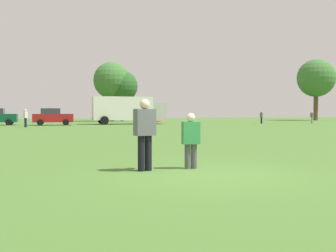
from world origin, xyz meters
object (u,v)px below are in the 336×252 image
object	(u,v)px
bystander_far_jogger	(312,116)
box_truck	(127,109)
player_defender	(191,138)
traffic_cone	(191,137)
parked_car_near_right	(53,117)
bystander_sideline_watcher	(25,117)
bystander_field_marshal	(261,116)
player_thrower	(145,131)
frisbee	(159,121)

from	to	relation	value
bystander_far_jogger	box_truck	bearing A→B (deg)	170.12
player_defender	box_truck	bearing A→B (deg)	79.94
traffic_cone	bystander_far_jogger	size ratio (longest dim) A/B	0.32
parked_car_near_right	bystander_sideline_watcher	bearing A→B (deg)	-117.00
bystander_sideline_watcher	traffic_cone	bearing A→B (deg)	-69.06
player_defender	bystander_field_marshal	bearing A→B (deg)	55.79
box_truck	bystander_sideline_watcher	size ratio (longest dim) A/B	5.01
player_thrower	bystander_sideline_watcher	size ratio (longest dim) A/B	1.03
player_thrower	bystander_sideline_watcher	bearing A→B (deg)	96.62
box_truck	bystander_sideline_watcher	xyz separation A→B (m)	(-11.10, -6.15, -0.78)
frisbee	box_truck	world-z (taller)	box_truck
frisbee	bystander_field_marshal	xyz separation A→B (m)	(23.26, 32.88, -0.33)
parked_car_near_right	box_truck	bearing A→B (deg)	6.68
parked_car_near_right	traffic_cone	bearing A→B (deg)	-78.20
bystander_far_jogger	bystander_field_marshal	distance (m)	6.76
traffic_cone	bystander_sideline_watcher	size ratio (longest dim) A/B	0.28
bystander_field_marshal	parked_car_near_right	bearing A→B (deg)	175.17
bystander_sideline_watcher	parked_car_near_right	bearing A→B (deg)	63.00
frisbee	player_thrower	bearing A→B (deg)	-162.35
player_thrower	parked_car_near_right	world-z (taller)	parked_car_near_right
player_thrower	traffic_cone	xyz separation A→B (m)	(4.68, 8.62, -0.77)
player_defender	traffic_cone	size ratio (longest dim) A/B	2.97
traffic_cone	bystander_far_jogger	world-z (taller)	bystander_far_jogger
bystander_far_jogger	frisbee	bearing A→B (deg)	-133.13
player_defender	bystander_field_marshal	size ratio (longest dim) A/B	0.91
bystander_far_jogger	bystander_sideline_watcher	bearing A→B (deg)	-176.30
frisbee	box_truck	distance (m)	36.66
frisbee	parked_car_near_right	distance (m)	34.97
box_truck	bystander_far_jogger	xyz separation A→B (m)	(22.74, -3.96, -0.89)
player_defender	bystander_field_marshal	world-z (taller)	bystander_field_marshal
frisbee	traffic_cone	distance (m)	9.55
parked_car_near_right	bystander_sideline_watcher	size ratio (longest dim) A/B	2.49
box_truck	bystander_field_marshal	xyz separation A→B (m)	(16.04, -3.06, -0.87)
player_defender	bystander_sideline_watcher	xyz separation A→B (m)	(-4.69, 29.93, 0.18)
parked_car_near_right	bystander_field_marshal	distance (m)	24.60
frisbee	bystander_far_jogger	xyz separation A→B (m)	(29.96, 31.98, -0.36)
bystander_field_marshal	player_thrower	bearing A→B (deg)	-125.64
traffic_cone	parked_car_near_right	size ratio (longest dim) A/B	0.11
traffic_cone	box_truck	distance (m)	27.66
box_truck	player_defender	bearing A→B (deg)	-100.06
parked_car_near_right	bystander_sideline_watcher	distance (m)	5.79
box_truck	bystander_far_jogger	size ratio (longest dim) A/B	5.67
player_defender	box_truck	xyz separation A→B (m)	(6.40, 36.08, 0.96)
player_thrower	traffic_cone	size ratio (longest dim) A/B	3.70
player_defender	bystander_sideline_watcher	world-z (taller)	bystander_sideline_watcher
traffic_cone	bystander_far_jogger	xyz separation A→B (m)	(25.68, 23.50, 0.63)
player_defender	traffic_cone	bearing A→B (deg)	68.13
bystander_far_jogger	bystander_field_marshal	xyz separation A→B (m)	(-6.70, 0.90, 0.03)
bystander_far_jogger	parked_car_near_right	bearing A→B (deg)	174.56
frisbee	bystander_field_marshal	world-z (taller)	bystander_field_marshal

